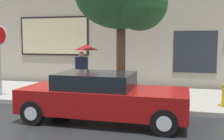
% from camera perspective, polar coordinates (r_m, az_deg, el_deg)
% --- Properties ---
extents(ground_plane, '(60.00, 60.00, 0.00)m').
position_cam_1_polar(ground_plane, '(8.12, -6.76, -9.67)').
color(ground_plane, black).
extents(sidewalk, '(20.00, 4.00, 0.15)m').
position_cam_1_polar(sidewalk, '(10.87, -0.91, -5.18)').
color(sidewalk, gray).
rests_on(sidewalk, ground).
extents(building_facade, '(20.00, 0.67, 7.00)m').
position_cam_1_polar(building_facade, '(13.15, 1.98, 11.70)').
color(building_facade, '#B2A893').
rests_on(building_facade, ground).
extents(parked_car, '(4.48, 1.84, 1.32)m').
position_cam_1_polar(parked_car, '(7.64, -2.01, -5.51)').
color(parked_car, maroon).
rests_on(parked_car, ground).
extents(pedestrian_with_umbrella, '(0.97, 0.97, 1.88)m').
position_cam_1_polar(pedestrian_with_umbrella, '(11.18, -5.56, 3.21)').
color(pedestrian_with_umbrella, black).
rests_on(pedestrian_with_umbrella, sidewalk).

